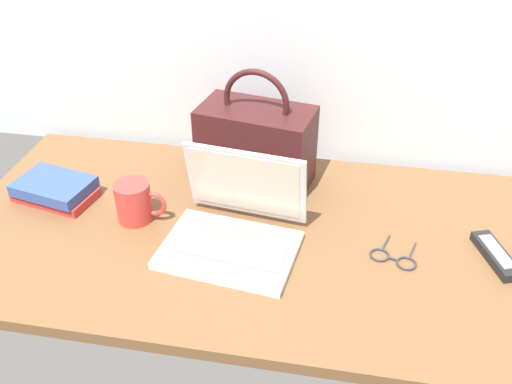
% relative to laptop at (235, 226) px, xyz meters
% --- Properties ---
extents(desk, '(1.60, 0.76, 0.03)m').
position_rel_laptop_xyz_m(desk, '(0.09, 0.05, -0.06)').
color(desk, brown).
rests_on(desk, ground).
extents(laptop, '(0.34, 0.30, 0.22)m').
position_rel_laptop_xyz_m(laptop, '(0.00, 0.00, 0.00)').
color(laptop, silver).
rests_on(laptop, desk).
extents(coffee_mug, '(0.13, 0.09, 0.10)m').
position_rel_laptop_xyz_m(coffee_mug, '(-0.27, 0.05, 0.01)').
color(coffee_mug, red).
rests_on(coffee_mug, desk).
extents(remote_control_near, '(0.10, 0.17, 0.02)m').
position_rel_laptop_xyz_m(remote_control_near, '(0.61, 0.05, -0.03)').
color(remote_control_near, black).
rests_on(remote_control_near, desk).
extents(eyeglasses, '(0.12, 0.13, 0.01)m').
position_rel_laptop_xyz_m(eyeglasses, '(0.37, 0.00, -0.04)').
color(eyeglasses, '#333338').
rests_on(eyeglasses, desk).
extents(handbag, '(0.32, 0.21, 0.33)m').
position_rel_laptop_xyz_m(handbag, '(0.00, 0.28, 0.07)').
color(handbag, '#3F1919').
rests_on(handbag, desk).
extents(book_stack, '(0.23, 0.17, 0.05)m').
position_rel_laptop_xyz_m(book_stack, '(-0.51, 0.09, -0.02)').
color(book_stack, '#B23333').
rests_on(book_stack, desk).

